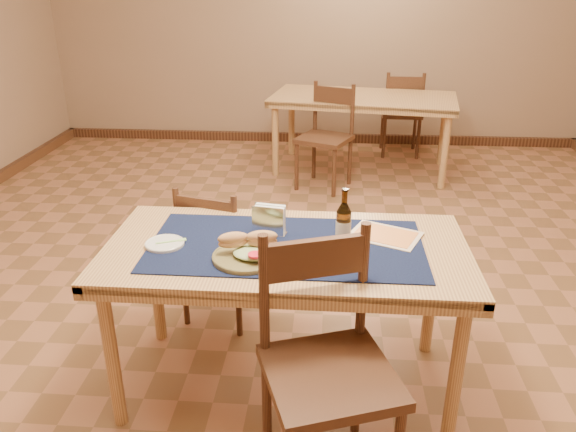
# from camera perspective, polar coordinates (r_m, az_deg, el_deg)

# --- Properties ---
(room) EXTENTS (6.04, 7.04, 2.84)m
(room) POSITION_cam_1_polar(r_m,az_deg,el_deg) (3.04, 1.04, 14.93)
(room) COLOR #965E41
(room) RESTS_ON ground
(main_table) EXTENTS (1.60, 0.80, 0.75)m
(main_table) POSITION_cam_1_polar(r_m,az_deg,el_deg) (2.51, -0.18, -4.73)
(main_table) COLOR tan
(main_table) RESTS_ON ground
(placemat) EXTENTS (1.20, 0.60, 0.01)m
(placemat) POSITION_cam_1_polar(r_m,az_deg,el_deg) (2.47, -0.18, -2.99)
(placemat) COLOR #0F1C3A
(placemat) RESTS_ON main_table
(baseboard) EXTENTS (6.00, 7.00, 0.10)m
(baseboard) POSITION_cam_1_polar(r_m,az_deg,el_deg) (3.51, 0.88, -7.43)
(baseboard) COLOR #4F2F1C
(baseboard) RESTS_ON ground
(back_table) EXTENTS (1.87, 1.13, 0.75)m
(back_table) POSITION_cam_1_polar(r_m,az_deg,el_deg) (5.63, 7.65, 11.18)
(back_table) COLOR tan
(back_table) RESTS_ON ground
(chair_main_far) EXTENTS (0.47, 0.47, 0.84)m
(chair_main_far) POSITION_cam_1_polar(r_m,az_deg,el_deg) (3.14, -6.98, -3.53)
(chair_main_far) COLOR #4F2F1C
(chair_main_far) RESTS_ON ground
(chair_main_near) EXTENTS (0.59, 0.59, 1.00)m
(chair_main_near) POSITION_cam_1_polar(r_m,az_deg,el_deg) (2.17, 3.91, -14.66)
(chair_main_near) COLOR #4F2F1C
(chair_main_near) RESTS_ON ground
(chair_back_near) EXTENTS (0.57, 0.57, 0.94)m
(chair_back_near) POSITION_cam_1_polar(r_m,az_deg,el_deg) (5.18, 3.91, 8.20)
(chair_back_near) COLOR #4F2F1C
(chair_back_near) RESTS_ON ground
(chair_back_far) EXTENTS (0.43, 0.43, 0.91)m
(chair_back_far) POSITION_cam_1_polar(r_m,az_deg,el_deg) (6.24, 11.49, 10.32)
(chair_back_far) COLOR #4F2F1C
(chair_back_far) RESTS_ON ground
(sandwich_plate) EXTENTS (0.29, 0.29, 0.11)m
(sandwich_plate) POSITION_cam_1_polar(r_m,az_deg,el_deg) (2.35, -4.00, -3.64)
(sandwich_plate) COLOR brown
(sandwich_plate) RESTS_ON placemat
(side_plate) EXTENTS (0.17, 0.17, 0.01)m
(side_plate) POSITION_cam_1_polar(r_m,az_deg,el_deg) (2.52, -12.42, -2.72)
(side_plate) COLOR silver
(side_plate) RESTS_ON placemat
(fork) EXTENTS (0.13, 0.07, 0.00)m
(fork) POSITION_cam_1_polar(r_m,az_deg,el_deg) (2.52, -11.55, -2.50)
(fork) COLOR #A3E17B
(fork) RESTS_ON side_plate
(beer_bottle) EXTENTS (0.07, 0.07, 0.25)m
(beer_bottle) POSITION_cam_1_polar(r_m,az_deg,el_deg) (2.46, 5.66, -0.74)
(beer_bottle) COLOR #4F2F0E
(beer_bottle) RESTS_ON placemat
(napkin_holder) EXTENTS (0.16, 0.08, 0.14)m
(napkin_holder) POSITION_cam_1_polar(r_m,az_deg,el_deg) (2.55, -1.94, -0.46)
(napkin_holder) COLOR white
(napkin_holder) RESTS_ON placemat
(menu_card) EXTENTS (0.37, 0.33, 0.01)m
(menu_card) POSITION_cam_1_polar(r_m,az_deg,el_deg) (2.59, 9.82, -1.92)
(menu_card) COLOR beige
(menu_card) RESTS_ON placemat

